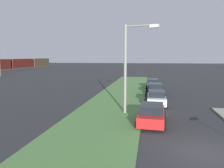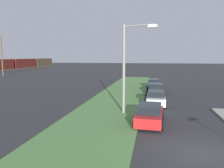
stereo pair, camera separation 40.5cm
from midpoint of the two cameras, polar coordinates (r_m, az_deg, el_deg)
name	(u,v)px [view 1 (the left image)]	position (r m, az deg, el deg)	size (l,w,h in m)	color
ground	(205,153)	(12.65, 22.01, -16.22)	(300.00, 300.00, 0.00)	#2D2D30
grass_median	(114,105)	(22.22, -0.13, -5.44)	(60.00, 6.00, 0.12)	#517F42
parked_car_red	(152,114)	(16.48, 9.55, -7.68)	(4.39, 2.20, 1.47)	red
parked_car_white	(156,98)	(22.87, 10.93, -3.53)	(4.31, 2.04, 1.47)	silver
parked_car_black	(155,89)	(28.96, 10.69, -1.28)	(4.40, 2.21, 1.47)	black
parked_car_blue	(153,84)	(34.52, 10.22, 0.08)	(4.30, 2.03, 1.47)	#23389E
streetlight	(129,63)	(18.37, 3.86, 5.52)	(1.01, 2.82, 7.50)	gray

